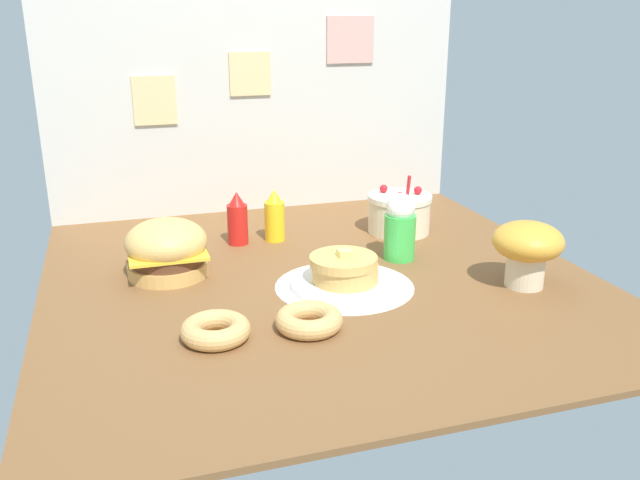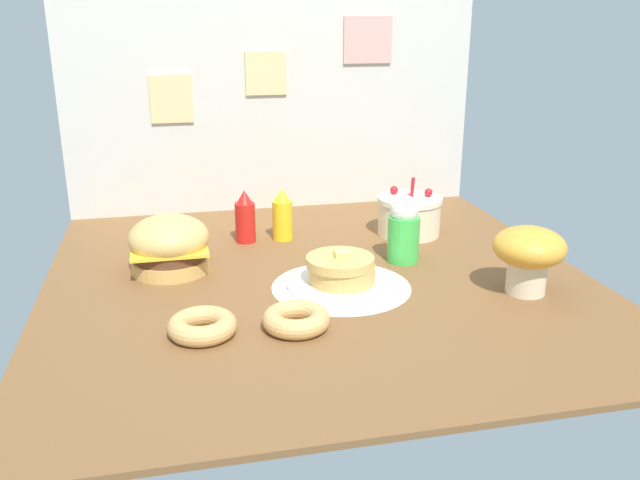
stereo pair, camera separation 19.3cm
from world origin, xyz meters
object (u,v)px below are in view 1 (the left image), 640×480
(layer_cake, at_px, (399,213))
(donut_pink_glaze, at_px, (216,329))
(pancake_stack, at_px, (344,273))
(mushroom_stool, at_px, (527,247))
(ketchup_bottle, at_px, (237,220))
(mustard_bottle, at_px, (275,217))
(donut_chocolate, at_px, (309,319))
(cream_soda_cup, at_px, (400,227))
(burger, at_px, (167,249))

(layer_cake, bearing_deg, donut_pink_glaze, -139.92)
(pancake_stack, relative_size, mushroom_stool, 1.55)
(layer_cake, relative_size, donut_pink_glaze, 1.34)
(ketchup_bottle, bearing_deg, pancake_stack, -64.95)
(mustard_bottle, distance_m, donut_chocolate, 0.87)
(cream_soda_cup, distance_m, mushroom_stool, 0.50)
(burger, xyz_separation_m, mustard_bottle, (0.47, 0.27, 0.00))
(pancake_stack, height_order, layer_cake, layer_cake)
(pancake_stack, relative_size, donut_pink_glaze, 1.83)
(donut_pink_glaze, relative_size, donut_chocolate, 1.00)
(cream_soda_cup, relative_size, mushroom_stool, 1.36)
(layer_cake, distance_m, donut_chocolate, 1.04)
(burger, height_order, mushroom_stool, mushroom_stool)
(ketchup_bottle, bearing_deg, donut_chocolate, -86.50)
(donut_pink_glaze, height_order, donut_chocolate, same)
(ketchup_bottle, distance_m, cream_soda_cup, 0.68)
(burger, bearing_deg, cream_soda_cup, -6.07)
(donut_chocolate, bearing_deg, mushroom_stool, 7.09)
(burger, height_order, donut_chocolate, burger)
(donut_chocolate, bearing_deg, burger, 122.04)
(cream_soda_cup, relative_size, donut_chocolate, 1.61)
(pancake_stack, relative_size, donut_chocolate, 1.83)
(burger, relative_size, mustard_bottle, 1.33)
(cream_soda_cup, bearing_deg, mustard_bottle, 138.21)
(donut_pink_glaze, xyz_separation_m, mushroom_stool, (1.11, 0.08, 0.11))
(ketchup_bottle, height_order, donut_chocolate, ketchup_bottle)
(layer_cake, relative_size, mustard_bottle, 1.25)
(cream_soda_cup, height_order, donut_chocolate, cream_soda_cup)
(mushroom_stool, bearing_deg, cream_soda_cup, 128.39)
(mushroom_stool, bearing_deg, burger, 157.92)
(layer_cake, distance_m, cream_soda_cup, 0.35)
(donut_pink_glaze, bearing_deg, mustard_bottle, 65.28)
(mustard_bottle, height_order, cream_soda_cup, cream_soda_cup)
(mushroom_stool, bearing_deg, pancake_stack, 163.10)
(pancake_stack, bearing_deg, mushroom_stool, -16.90)
(pancake_stack, distance_m, ketchup_bottle, 0.64)
(pancake_stack, height_order, donut_chocolate, pancake_stack)
(layer_cake, bearing_deg, mustard_bottle, 174.33)
(mustard_bottle, xyz_separation_m, mushroom_stool, (0.72, -0.76, 0.04))
(cream_soda_cup, distance_m, donut_chocolate, 0.72)
(pancake_stack, xyz_separation_m, mushroom_stool, (0.61, -0.19, 0.09))
(ketchup_bottle, relative_size, cream_soda_cup, 0.67)
(donut_chocolate, height_order, mushroom_stool, mushroom_stool)
(ketchup_bottle, relative_size, mustard_bottle, 1.00)
(ketchup_bottle, distance_m, mushroom_stool, 1.16)
(ketchup_bottle, distance_m, mustard_bottle, 0.16)
(pancake_stack, distance_m, cream_soda_cup, 0.37)
(burger, distance_m, cream_soda_cup, 0.89)
(mustard_bottle, relative_size, donut_chocolate, 1.08)
(burger, height_order, ketchup_bottle, ketchup_bottle)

